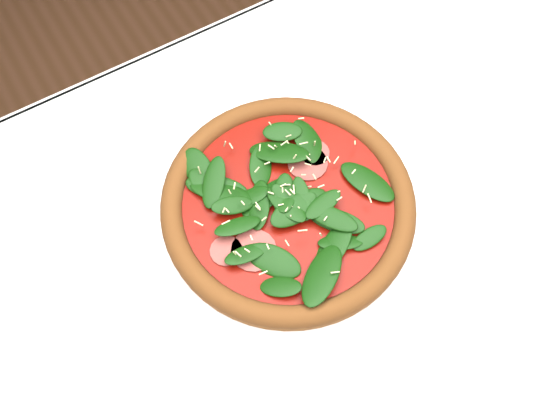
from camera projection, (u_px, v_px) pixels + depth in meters
ground at (300, 378)px, 1.41m from camera, size 6.00×6.00×0.00m
dining_table at (320, 286)px, 0.83m from camera, size 1.21×0.81×0.75m
plate at (288, 210)px, 0.76m from camera, size 0.36×0.36×0.02m
pizza at (288, 202)px, 0.74m from camera, size 0.40×0.40×0.04m
saucer_far at (407, 5)px, 0.92m from camera, size 0.14×0.14×0.01m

